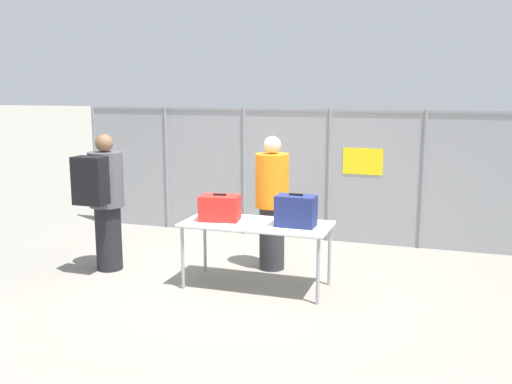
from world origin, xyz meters
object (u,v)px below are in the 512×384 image
(suitcase_navy, at_px, (296,211))
(utility_trailer, at_px, (376,189))
(security_worker_near, at_px, (272,201))
(suitcase_red, at_px, (220,208))
(traveler_hooded, at_px, (104,197))
(inspection_table, at_px, (257,228))

(suitcase_navy, relative_size, utility_trailer, 0.12)
(security_worker_near, xyz_separation_m, utility_trailer, (0.87, 4.35, -0.52))
(suitcase_red, xyz_separation_m, utility_trailer, (1.31, 5.10, -0.56))
(security_worker_near, height_order, utility_trailer, security_worker_near)
(traveler_hooded, bearing_deg, suitcase_red, -23.92)
(security_worker_near, bearing_deg, traveler_hooded, 6.11)
(suitcase_navy, relative_size, traveler_hooded, 0.26)
(inspection_table, height_order, utility_trailer, inspection_table)
(traveler_hooded, bearing_deg, utility_trailer, 35.87)
(suitcase_navy, xyz_separation_m, utility_trailer, (0.36, 5.11, -0.58))
(suitcase_navy, height_order, utility_trailer, suitcase_navy)
(inspection_table, bearing_deg, suitcase_red, -179.24)
(suitcase_navy, bearing_deg, suitcase_red, 179.18)
(inspection_table, distance_m, traveler_hooded, 2.08)
(traveler_hooded, height_order, security_worker_near, traveler_hooded)
(suitcase_red, distance_m, suitcase_navy, 0.95)
(suitcase_red, relative_size, suitcase_navy, 1.12)
(inspection_table, bearing_deg, traveler_hooded, -179.41)
(suitcase_red, xyz_separation_m, traveler_hooded, (-1.60, -0.02, 0.04))
(suitcase_red, relative_size, traveler_hooded, 0.29)
(inspection_table, bearing_deg, suitcase_navy, -2.35)
(suitcase_red, relative_size, security_worker_near, 0.29)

